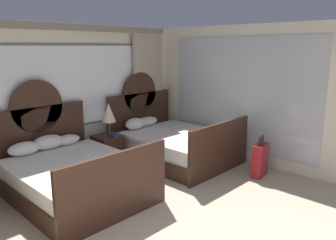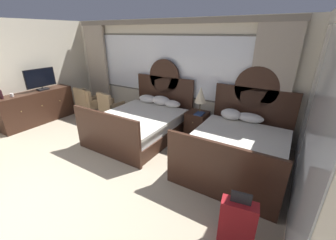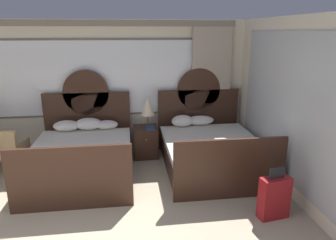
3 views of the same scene
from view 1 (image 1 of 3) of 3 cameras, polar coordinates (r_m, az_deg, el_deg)
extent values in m
cube|color=beige|center=(6.11, -22.44, 2.95)|extent=(6.54, 0.07, 2.70)
cube|color=#646054|center=(6.04, -22.44, 4.86)|extent=(4.71, 0.02, 1.56)
cube|color=white|center=(6.03, -22.41, 4.86)|extent=(4.63, 0.02, 1.48)
cube|color=tan|center=(7.40, -3.51, 5.07)|extent=(0.82, 0.08, 2.60)
cube|color=gray|center=(5.92, -22.96, 15.00)|extent=(6.02, 0.10, 0.12)
cube|color=beige|center=(6.58, 14.85, 4.14)|extent=(0.07, 4.70, 2.70)
cube|color=#B2B7BC|center=(6.69, 12.43, 4.40)|extent=(0.01, 3.29, 2.27)
cube|color=#382116|center=(5.37, -15.99, -11.25)|extent=(1.65, 2.11, 0.30)
cube|color=white|center=(5.27, -16.17, -8.66)|extent=(1.59, 2.01, 0.22)
cube|color=silver|center=(5.15, -15.81, -7.45)|extent=(1.69, 1.91, 0.06)
cube|color=#382116|center=(6.12, -21.42, -3.74)|extent=(1.73, 0.06, 1.29)
cylinder|color=#382116|center=(5.98, -21.92, 2.19)|extent=(0.91, 0.06, 0.91)
cube|color=#382116|center=(4.40, -8.96, -11.68)|extent=(1.73, 0.06, 0.96)
ellipsoid|color=white|center=(5.73, -23.83, -4.61)|extent=(0.51, 0.33, 0.21)
ellipsoid|color=white|center=(5.91, -20.19, -3.64)|extent=(0.53, 0.34, 0.24)
ellipsoid|color=white|center=(6.07, -17.21, -3.32)|extent=(0.46, 0.29, 0.17)
cube|color=#382116|center=(6.72, 1.36, -5.79)|extent=(1.65, 2.11, 0.30)
cube|color=white|center=(6.64, 1.37, -3.66)|extent=(1.59, 2.01, 0.22)
cube|color=silver|center=(6.55, 1.89, -2.62)|extent=(1.69, 1.91, 0.06)
cube|color=#382116|center=(7.34, -4.86, -0.24)|extent=(1.73, 0.06, 1.29)
cylinder|color=#382116|center=(7.22, -4.95, 4.75)|extent=(0.91, 0.06, 0.91)
cube|color=#382116|center=(5.98, 9.07, -5.00)|extent=(1.73, 0.06, 0.96)
ellipsoid|color=white|center=(6.87, -5.80, -0.67)|extent=(0.45, 0.33, 0.24)
ellipsoid|color=white|center=(7.18, -3.77, -0.24)|extent=(0.57, 0.30, 0.19)
cube|color=#382116|center=(6.47, -10.48, -5.28)|extent=(0.48, 0.48, 0.62)
sphere|color=tan|center=(6.23, -9.18, -4.60)|extent=(0.02, 0.02, 0.02)
cylinder|color=brown|center=(6.40, -10.19, -2.46)|extent=(0.14, 0.14, 0.02)
cylinder|color=brown|center=(6.37, -10.23, -1.35)|extent=(0.03, 0.03, 0.24)
cone|color=beige|center=(6.30, -10.34, 1.29)|extent=(0.27, 0.27, 0.36)
cube|color=navy|center=(6.35, -9.43, -2.51)|extent=(0.18, 0.26, 0.03)
cube|color=maroon|center=(6.12, 15.77, -6.75)|extent=(0.44, 0.24, 0.59)
cube|color=#232326|center=(6.01, 15.99, -3.42)|extent=(0.23, 0.06, 0.15)
cylinder|color=black|center=(6.07, 15.10, -9.61)|extent=(0.05, 0.03, 0.05)
cylinder|color=black|center=(6.36, 16.12, -8.62)|extent=(0.05, 0.03, 0.05)
camera|label=2|loc=(5.45, 38.03, 11.19)|focal=22.73mm
camera|label=3|loc=(3.32, 59.02, 9.98)|focal=32.58mm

